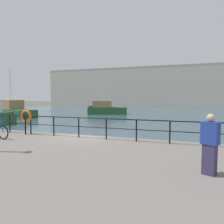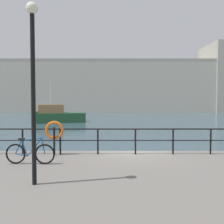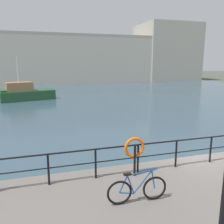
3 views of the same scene
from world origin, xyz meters
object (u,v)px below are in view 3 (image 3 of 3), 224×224
Objects in this scene: life_ring_stand at (134,149)px; moored_cabin_cruiser at (25,93)px; parked_bicycle at (137,189)px; harbor_building at (92,58)px.

moored_cabin_cruiser is at bearing 101.04° from life_ring_stand.
parked_bicycle is at bearing -108.89° from life_ring_stand.
life_ring_stand is at bearing 85.47° from moored_cabin_cruiser.
harbor_building is 53.30× the size of life_ring_stand.
parked_bicycle is (4.57, -27.81, 0.43)m from moored_cabin_cruiser.
harbor_building is 57.66m from life_ring_stand.
harbor_building is at bearing 79.53° from life_ring_stand.
life_ring_stand is at bearing 74.11° from parked_bicycle.
harbor_building reaches higher than moored_cabin_cruiser.
moored_cabin_cruiser is 4.19× the size of parked_bicycle.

